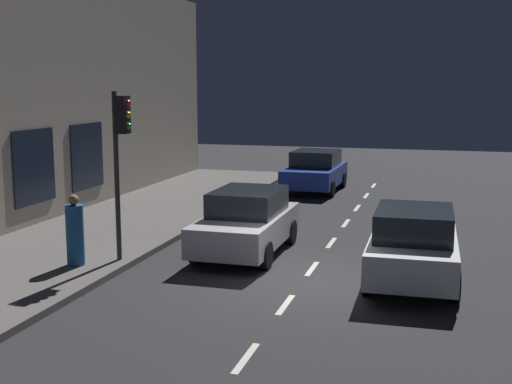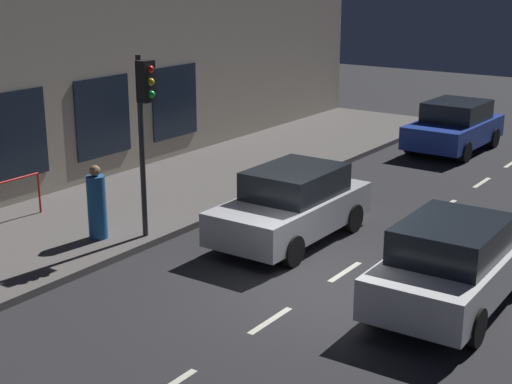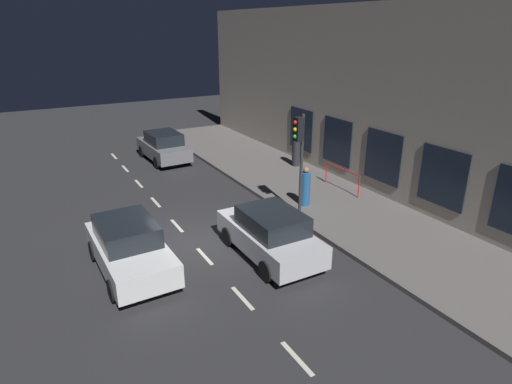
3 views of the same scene
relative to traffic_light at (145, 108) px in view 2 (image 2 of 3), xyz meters
The scene contains 8 objects.
ground_plane 5.13m from the traffic_light, behind, with size 60.00×60.00×0.00m, color #28282B.
sidewalk 3.51m from the traffic_light, ahead, with size 4.50×32.00×0.15m.
lane_centre_line 5.22m from the traffic_light, 167.08° to the right, with size 0.12×27.20×0.01m.
traffic_light is the anchor object (origin of this frame).
parked_car_0 3.74m from the traffic_light, 140.66° to the right, with size 1.88×4.05×1.58m.
parked_car_2 6.83m from the traffic_light, behind, with size 1.94×4.10×1.58m.
parked_car_3 12.37m from the traffic_light, 100.04° to the right, with size 2.07×3.99×1.58m.
pedestrian_0 2.33m from the traffic_light, 38.72° to the left, with size 0.54×0.54×1.59m.
Camera 2 is at (-6.52, 11.34, 5.72)m, focal length 53.86 mm.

